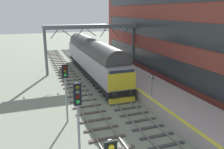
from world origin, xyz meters
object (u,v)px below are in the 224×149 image
(diesel_locomotive, at_px, (93,57))
(waiting_passenger, at_px, (128,66))
(signal_post_mid, at_px, (78,109))
(platform_number_sign, at_px, (152,82))
(signal_post_far, at_px, (66,86))

(diesel_locomotive, distance_m, waiting_passenger, 5.31)
(signal_post_mid, relative_size, platform_number_sign, 2.29)
(diesel_locomotive, xyz_separation_m, signal_post_mid, (-5.26, -16.25, 0.37))
(signal_post_mid, relative_size, waiting_passenger, 2.67)
(signal_post_far, height_order, waiting_passenger, signal_post_far)
(signal_post_far, height_order, platform_number_sign, signal_post_far)
(diesel_locomotive, height_order, waiting_passenger, diesel_locomotive)
(diesel_locomotive, bearing_deg, platform_number_sign, -79.48)
(signal_post_far, distance_m, platform_number_sign, 7.42)
(signal_post_far, xyz_separation_m, platform_number_sign, (7.38, 0.49, -0.59))
(diesel_locomotive, distance_m, platform_number_sign, 11.61)
(diesel_locomotive, height_order, signal_post_far, diesel_locomotive)
(waiting_passenger, bearing_deg, diesel_locomotive, 14.09)
(waiting_passenger, bearing_deg, signal_post_far, 112.77)
(diesel_locomotive, bearing_deg, signal_post_mid, -107.94)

